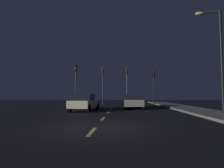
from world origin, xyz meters
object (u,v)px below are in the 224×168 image
(car_stopped_ahead, at_px, (133,101))
(street_lamp_right, at_px, (217,52))
(car_adjacent_lane, at_px, (85,102))
(traffic_signal_center_right, at_px, (127,79))
(traffic_signal_far_left, at_px, (76,77))
(traffic_signal_far_right, at_px, (154,80))
(traffic_signal_center_left, at_px, (103,79))

(car_stopped_ahead, xyz_separation_m, street_lamp_right, (5.29, -6.34, 3.56))
(car_adjacent_lane, bearing_deg, traffic_signal_center_right, 63.33)
(traffic_signal_far_left, relative_size, car_adjacent_lane, 1.18)
(traffic_signal_center_right, bearing_deg, car_adjacent_lane, -116.67)
(traffic_signal_far_right, xyz_separation_m, car_stopped_ahead, (-3.00, -5.12, -2.58))
(street_lamp_right, bearing_deg, traffic_signal_far_left, 138.00)
(traffic_signal_far_left, distance_m, traffic_signal_center_left, 3.71)
(traffic_signal_center_left, bearing_deg, car_adjacent_lane, -95.39)
(car_stopped_ahead, bearing_deg, traffic_signal_center_right, 95.74)
(traffic_signal_center_right, distance_m, car_stopped_ahead, 5.86)
(traffic_signal_center_right, xyz_separation_m, car_adjacent_lane, (-3.97, -7.90, -2.77))
(traffic_signal_far_right, bearing_deg, traffic_signal_far_left, 179.99)
(traffic_signal_far_left, relative_size, car_stopped_ahead, 1.20)
(traffic_signal_far_left, xyz_separation_m, street_lamp_right, (12.73, -11.46, 0.50))
(traffic_signal_center_right, xyz_separation_m, street_lamp_right, (5.81, -11.46, 0.76))
(car_stopped_ahead, bearing_deg, traffic_signal_center_left, 126.11)
(car_stopped_ahead, height_order, car_adjacent_lane, car_adjacent_lane)
(traffic_signal_far_left, relative_size, traffic_signal_center_right, 1.08)
(traffic_signal_far_left, height_order, traffic_signal_center_left, traffic_signal_far_left)
(traffic_signal_far_left, height_order, traffic_signal_far_right, traffic_signal_far_left)
(traffic_signal_far_right, distance_m, street_lamp_right, 11.73)
(traffic_signal_center_left, relative_size, car_stopped_ahead, 1.10)
(car_adjacent_lane, bearing_deg, traffic_signal_far_right, 46.54)
(traffic_signal_center_left, xyz_separation_m, traffic_signal_center_right, (3.22, 0.00, 0.03))
(traffic_signal_far_right, distance_m, car_stopped_ahead, 6.47)
(traffic_signal_center_left, relative_size, car_adjacent_lane, 1.08)
(traffic_signal_center_right, bearing_deg, car_stopped_ahead, -84.26)
(traffic_signal_far_left, distance_m, car_adjacent_lane, 8.96)
(traffic_signal_far_right, bearing_deg, street_lamp_right, -78.69)
(traffic_signal_far_right, xyz_separation_m, street_lamp_right, (2.29, -11.46, 0.98))
(traffic_signal_center_left, height_order, street_lamp_right, street_lamp_right)
(traffic_signal_far_left, bearing_deg, car_stopped_ahead, -34.57)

